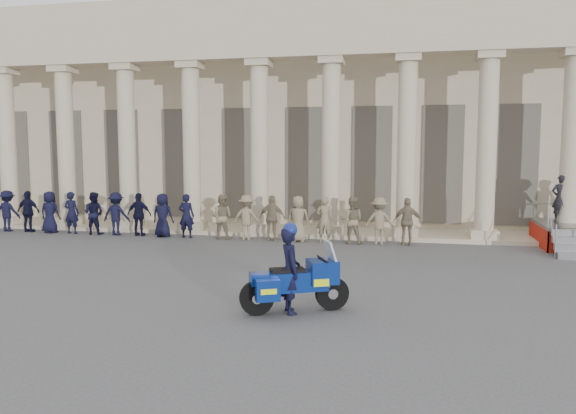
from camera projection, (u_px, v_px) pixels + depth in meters
The scene contains 5 objects.
ground at pixel (224, 291), 12.50m from camera, with size 90.00×90.00×0.00m, color #4C4C4F.
building at pixel (323, 119), 26.36m from camera, with size 40.00×12.50×9.00m.
officer_rank at pixel (159, 215), 20.07m from camera, with size 18.49×0.59×1.57m.
motorcycle at pixel (296, 282), 10.83m from camera, with size 2.02×1.33×1.39m.
rider at pixel (290, 268), 10.77m from camera, with size 0.62×0.72×1.76m.
Camera 1 is at (3.97, -11.66, 3.18)m, focal length 35.00 mm.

